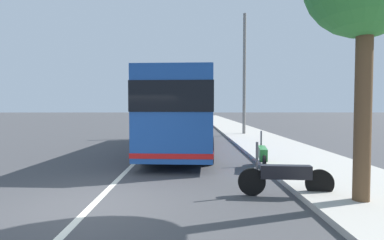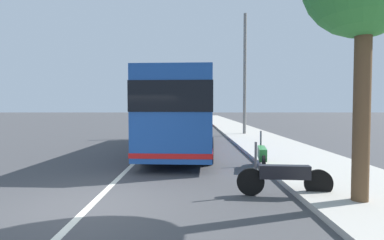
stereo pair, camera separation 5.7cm
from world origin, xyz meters
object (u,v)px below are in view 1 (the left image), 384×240
Objects in this scene: car_oncoming at (190,116)px; car_far_distant at (187,120)px; car_ahead_same_lane at (168,114)px; motorcycle_mid_row at (285,176)px; coach_bus at (185,110)px; utility_pole at (244,75)px; car_behind_bus at (157,117)px; motorcycle_angled at (262,155)px.

car_oncoming is 12.57m from car_far_distant.
motorcycle_mid_row is at bearing 10.50° from car_ahead_same_lane.
car_ahead_same_lane is (22.95, 3.69, 0.03)m from car_far_distant.
car_ahead_same_lane reaches higher than car_oncoming.
car_far_distant is at bearing -79.07° from motorcycle_mid_row.
utility_pole is at bearing -25.34° from coach_bus.
coach_bus reaches higher than car_far_distant.
utility_pole is at bearing -161.71° from car_far_distant.
coach_bus is at bearing 151.34° from utility_pole.
car_oncoming is at bearing -81.27° from motorcycle_mid_row.
car_oncoming is at bearing -4.44° from car_far_distant.
coach_bus is 26.37m from car_behind_bus.
car_far_distant reaches higher than motorcycle_mid_row.
motorcycle_angled is 13.00m from utility_pole.
car_behind_bus is at bearing 12.50° from coach_bus.
car_ahead_same_lane is (10.38, 3.95, 0.03)m from car_oncoming.
motorcycle_angled is at bearing -172.94° from car_oncoming.
coach_bus is 8.22m from motorcycle_mid_row.
motorcycle_angled is at bearing 13.92° from car_behind_bus.
car_far_distant is at bearing -178.22° from car_oncoming.
car_far_distant is 0.47× the size of utility_pole.
motorcycle_angled is 0.53× the size of car_ahead_same_lane.
car_behind_bus is at bearing 24.70° from utility_pole.
car_ahead_same_lane reaches higher than motorcycle_angled.
car_far_distant is 1.01× the size of car_ahead_same_lane.
car_behind_bus is at bearing 21.72° from motorcycle_angled.
motorcycle_mid_row is 34.36m from car_behind_bus.
car_behind_bus is 0.50× the size of utility_pole.
coach_bus reaches higher than car_ahead_same_lane.
coach_bus is at bearing 8.47° from car_ahead_same_lane.
motorcycle_angled is at bearing -176.32° from car_far_distant.
motorcycle_angled is at bearing -88.51° from motorcycle_mid_row.
car_behind_bus is (33.71, 6.69, 0.27)m from motorcycle_mid_row.
car_behind_bus is 15.68m from car_ahead_same_lane.
motorcycle_mid_row is 1.02× the size of motorcycle_angled.
car_ahead_same_lane is (49.38, 6.30, 0.26)m from motorcycle_mid_row.
car_oncoming is at bearing 24.07° from car_ahead_same_lane.
car_behind_bus is 1.07× the size of car_far_distant.
motorcycle_angled is (3.13, -0.21, -0.01)m from motorcycle_mid_row.
utility_pole is (-33.98, -8.03, 3.70)m from car_ahead_same_lane.
motorcycle_angled is 35.97m from car_oncoming.
coach_bus is 5.14× the size of motorcycle_mid_row.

